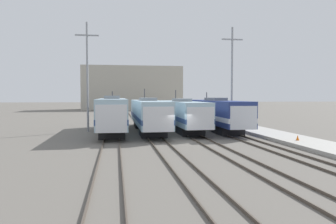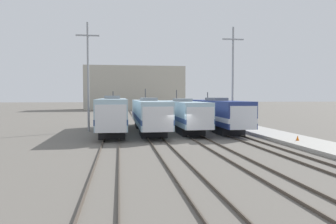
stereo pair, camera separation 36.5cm
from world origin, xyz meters
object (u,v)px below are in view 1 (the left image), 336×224
object	(u,v)px
catenary_tower_left	(87,74)
locomotive_far_right	(217,114)
locomotive_center_right	(183,114)
catenary_tower_right	(232,75)
locomotive_far_left	(112,114)
locomotive_center_left	(148,114)
traffic_cone	(298,138)

from	to	relation	value
catenary_tower_left	locomotive_far_right	bearing A→B (deg)	-4.64
locomotive_center_right	locomotive_far_right	size ratio (longest dim) A/B	1.01
locomotive_center_right	catenary_tower_right	world-z (taller)	catenary_tower_right
locomotive_far_left	locomotive_center_left	size ratio (longest dim) A/B	0.84
traffic_cone	locomotive_far_right	bearing A→B (deg)	106.64
locomotive_far_left	catenary_tower_left	bearing A→B (deg)	138.21
locomotive_center_right	catenary_tower_right	xyz separation A→B (m)	(6.61, 0.90, 4.84)
locomotive_center_left	catenary_tower_left	size ratio (longest dim) A/B	1.55
locomotive_far_left	catenary_tower_right	xyz separation A→B (m)	(15.08, 2.58, 4.68)
locomotive_center_left	catenary_tower_left	bearing A→B (deg)	170.76
locomotive_center_right	catenary_tower_left	size ratio (longest dim) A/B	1.43
locomotive_far_left	locomotive_center_left	distance (m)	4.47
locomotive_far_left	locomotive_far_right	bearing A→B (deg)	5.92
locomotive_center_right	catenary_tower_left	xyz separation A→B (m)	(-11.36, 0.90, 4.84)
locomotive_center_left	locomotive_far_right	xyz separation A→B (m)	(8.47, -0.11, -0.00)
locomotive_far_left	locomotive_center_left	xyz separation A→B (m)	(4.24, 1.43, -0.11)
locomotive_far_left	locomotive_center_right	world-z (taller)	locomotive_center_right
catenary_tower_left	catenary_tower_right	xyz separation A→B (m)	(17.97, 0.00, 0.00)
locomotive_center_right	catenary_tower_left	bearing A→B (deg)	175.46
locomotive_center_right	locomotive_far_right	world-z (taller)	locomotive_center_right
locomotive_far_left	locomotive_center_left	world-z (taller)	locomotive_center_left
locomotive_far_left	locomotive_far_right	size ratio (longest dim) A/B	0.92
catenary_tower_left	catenary_tower_right	distance (m)	17.97
catenary_tower_right	traffic_cone	size ratio (longest dim) A/B	27.50
catenary_tower_right	locomotive_far_left	bearing A→B (deg)	-170.27
catenary_tower_left	traffic_cone	size ratio (longest dim) A/B	27.50
locomotive_far_right	catenary_tower_right	bearing A→B (deg)	28.07
locomotive_center_right	locomotive_far_left	bearing A→B (deg)	-168.77
locomotive_far_right	catenary_tower_left	size ratio (longest dim) A/B	1.41
locomotive_far_right	locomotive_far_left	bearing A→B (deg)	-174.08
catenary_tower_left	traffic_cone	world-z (taller)	catenary_tower_left
locomotive_center_left	catenary_tower_right	distance (m)	11.91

